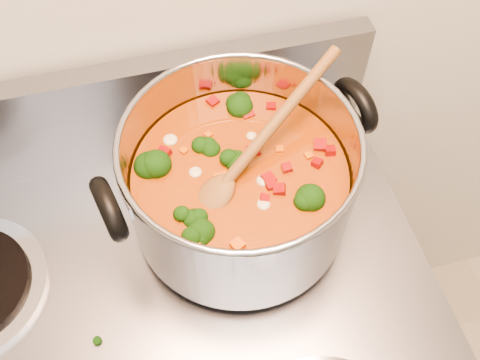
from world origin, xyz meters
name	(u,v)px	position (x,y,z in m)	size (l,w,h in m)	color
stockpot	(240,183)	(0.15, 1.32, 1.01)	(0.34, 0.28, 0.17)	#A5A5AD
wooden_spoon	(246,158)	(0.16, 1.33, 1.04)	(0.22, 0.16, 0.11)	brown
cooktop_crumbs	(219,287)	(0.10, 1.23, 0.92)	(0.36, 0.29, 0.01)	black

